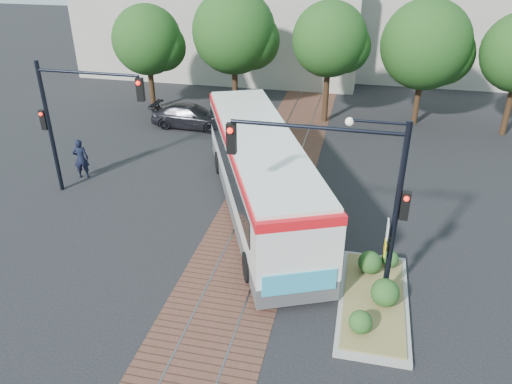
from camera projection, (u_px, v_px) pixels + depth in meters
ground at (238, 266)px, 17.99m from camera, size 120.00×120.00×0.00m
trackbed at (261, 212)px, 21.44m from camera, size 3.60×40.00×0.02m
tree_row at (325, 41)px, 29.63m from camera, size 26.40×5.60×7.67m
warehouses at (318, 23)px, 41.07m from camera, size 40.00×13.00×8.00m
city_bus at (260, 169)px, 20.67m from camera, size 7.61×13.00×3.47m
traffic_island at (375, 294)px, 16.14m from camera, size 2.20×5.20×1.13m
signal_pole_main at (356, 184)px, 14.60m from camera, size 5.49×0.46×6.00m
signal_pole_left at (70, 112)px, 21.24m from camera, size 4.99×0.34×6.00m
officer at (81, 159)px, 23.97m from camera, size 0.83×0.68×1.96m
parked_car at (191, 116)px, 30.24m from camera, size 4.85×2.07×1.39m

